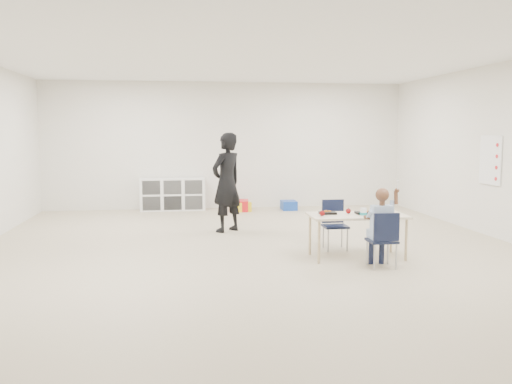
{
  "coord_description": "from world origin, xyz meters",
  "views": [
    {
      "loc": [
        -1.04,
        -7.6,
        1.71
      ],
      "look_at": [
        0.04,
        0.03,
        0.85
      ],
      "focal_mm": 38.0,
      "sensor_mm": 36.0,
      "label": 1
    }
  ],
  "objects": [
    {
      "name": "cubby_shelf",
      "position": [
        -1.2,
        4.28,
        0.35
      ],
      "size": [
        1.4,
        0.4,
        0.7
      ],
      "primitive_type": "cube",
      "color": "white",
      "rests_on": "ground"
    },
    {
      "name": "bin_yellow",
      "position": [
        0.27,
        3.95,
        0.1
      ],
      "size": [
        0.4,
        0.48,
        0.21
      ],
      "primitive_type": "cube",
      "rotation": [
        0.0,
        0.0,
        0.2
      ],
      "color": "yellow",
      "rests_on": "ground"
    },
    {
      "name": "adult",
      "position": [
        -0.25,
        1.58,
        0.85
      ],
      "size": [
        0.74,
        0.71,
        1.7
      ],
      "primitive_type": "imported",
      "rotation": [
        0.0,
        0.0,
        3.83
      ],
      "color": "black",
      "rests_on": "ground"
    },
    {
      "name": "child",
      "position": [
        1.47,
        -1.17,
        0.56
      ],
      "size": [
        0.48,
        0.48,
        1.13
      ],
      "primitive_type": null,
      "rotation": [
        0.0,
        0.0,
        -0.02
      ],
      "color": "#9DB8D5",
      "rests_on": "chair_near"
    },
    {
      "name": "chair_near",
      "position": [
        1.47,
        -1.17,
        0.36
      ],
      "size": [
        0.35,
        0.33,
        0.72
      ],
      "primitive_type": null,
      "rotation": [
        0.0,
        0.0,
        -0.02
      ],
      "color": "black",
      "rests_on": "ground"
    },
    {
      "name": "apple_far",
      "position": [
        0.83,
        -0.68,
        0.63
      ],
      "size": [
        0.07,
        0.07,
        0.07
      ],
      "primitive_type": "sphere",
      "color": "maroon",
      "rests_on": "table"
    },
    {
      "name": "room",
      "position": [
        0.0,
        0.0,
        1.4
      ],
      "size": [
        9.0,
        9.02,
        2.8
      ],
      "color": "tan",
      "rests_on": "ground"
    },
    {
      "name": "bin_blue",
      "position": [
        1.33,
        3.98,
        0.1
      ],
      "size": [
        0.32,
        0.41,
        0.2
      ],
      "primitive_type": "cube",
      "rotation": [
        0.0,
        0.0,
        0.0
      ],
      "color": "#153FA4",
      "rests_on": "ground"
    },
    {
      "name": "milk_carton",
      "position": [
        1.38,
        -0.73,
        0.65
      ],
      "size": [
        0.07,
        0.07,
        0.1
      ],
      "primitive_type": "cube",
      "rotation": [
        0.0,
        0.0,
        -0.02
      ],
      "color": "white",
      "rests_on": "table"
    },
    {
      "name": "lunch_tray_near",
      "position": [
        1.44,
        -0.58,
        0.61
      ],
      "size": [
        0.22,
        0.16,
        0.03
      ],
      "primitive_type": "cube",
      "rotation": [
        0.0,
        0.0,
        -0.02
      ],
      "color": "black",
      "rests_on": "table"
    },
    {
      "name": "bread_roll",
      "position": [
        1.58,
        -0.71,
        0.63
      ],
      "size": [
        0.09,
        0.09,
        0.07
      ],
      "primitive_type": "ellipsoid",
      "color": "#AF8A48",
      "rests_on": "table"
    },
    {
      "name": "apple_near",
      "position": [
        1.23,
        -0.54,
        0.63
      ],
      "size": [
        0.07,
        0.07,
        0.07
      ],
      "primitive_type": "sphere",
      "color": "maroon",
      "rests_on": "table"
    },
    {
      "name": "lunch_tray_far",
      "position": [
        0.95,
        -0.53,
        0.61
      ],
      "size": [
        0.22,
        0.16,
        0.03
      ],
      "primitive_type": "cube",
      "rotation": [
        0.0,
        0.0,
        -0.02
      ],
      "color": "black",
      "rests_on": "table"
    },
    {
      "name": "bin_red",
      "position": [
        0.24,
        3.98,
        0.12
      ],
      "size": [
        0.42,
        0.52,
        0.23
      ],
      "primitive_type": "cube",
      "rotation": [
        0.0,
        0.0,
        -0.12
      ],
      "color": "red",
      "rests_on": "ground"
    },
    {
      "name": "chair_far",
      "position": [
        1.19,
        -0.07,
        0.36
      ],
      "size": [
        0.35,
        0.33,
        0.72
      ],
      "primitive_type": null,
      "rotation": [
        0.0,
        0.0,
        -0.02
      ],
      "color": "black",
      "rests_on": "ground"
    },
    {
      "name": "rules_poster",
      "position": [
        3.98,
        0.6,
        1.25
      ],
      "size": [
        0.02,
        0.6,
        0.8
      ],
      "primitive_type": "cube",
      "color": "white",
      "rests_on": "room"
    },
    {
      "name": "table",
      "position": [
        1.33,
        -0.62,
        0.3
      ],
      "size": [
        1.31,
        0.67,
        0.6
      ],
      "rotation": [
        0.0,
        0.0,
        -0.02
      ],
      "color": "beige",
      "rests_on": "ground"
    }
  ]
}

